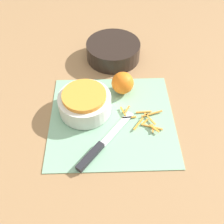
# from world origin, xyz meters

# --- Properties ---
(ground_plane) EXTENTS (4.00, 4.00, 0.00)m
(ground_plane) POSITION_xyz_m (0.00, 0.00, 0.00)
(ground_plane) COLOR #9E754C
(cutting_board) EXTENTS (0.40, 0.37, 0.01)m
(cutting_board) POSITION_xyz_m (0.00, 0.00, 0.00)
(cutting_board) COLOR #84B793
(cutting_board) RESTS_ON ground_plane
(bowl_speckled) EXTENTS (0.17, 0.17, 0.07)m
(bowl_speckled) POSITION_xyz_m (-0.09, 0.04, 0.04)
(bowl_speckled) COLOR silver
(bowl_speckled) RESTS_ON cutting_board
(bowl_dark) EXTENTS (0.21, 0.21, 0.07)m
(bowl_dark) POSITION_xyz_m (0.01, 0.32, 0.03)
(bowl_dark) COLOR black
(bowl_dark) RESTS_ON ground_plane
(knife) EXTENTS (0.18, 0.22, 0.02)m
(knife) POSITION_xyz_m (-0.05, -0.12, 0.01)
(knife) COLOR #232328
(knife) RESTS_ON cutting_board
(orange_left) EXTENTS (0.08, 0.08, 0.08)m
(orange_left) POSITION_xyz_m (0.04, 0.12, 0.04)
(orange_left) COLOR orange
(orange_left) RESTS_ON cutting_board
(peel_pile) EXTENTS (0.14, 0.11, 0.01)m
(peel_pile) POSITION_xyz_m (0.10, -0.01, 0.01)
(peel_pile) COLOR orange
(peel_pile) RESTS_ON cutting_board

